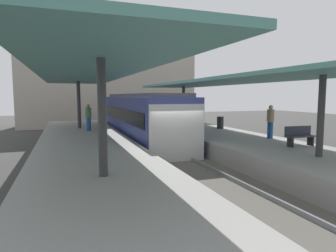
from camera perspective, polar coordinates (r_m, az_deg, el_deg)
The scene contains 15 objects.
ground_plane at distance 14.01m, azimuth 0.76°, elevation -7.17°, with size 80.00×80.00×0.00m, color #383835.
platform_left at distance 13.10m, azimuth -15.11°, elevation -6.05°, with size 4.40×28.00×1.00m, color gray.
platform_right at distance 15.62m, azimuth 13.99°, elevation -4.12°, with size 4.40×28.00×1.00m, color gray.
track_ballast at distance 13.98m, azimuth 0.76°, elevation -6.77°, with size 3.20×28.00×0.20m, color #59544C.
rail_near_side at distance 13.72m, azimuth -2.07°, elevation -6.30°, with size 0.08×28.00×0.14m, color slate.
rail_far_side at distance 14.21m, azimuth 3.50°, elevation -5.88°, with size 0.08×28.00×0.14m, color slate.
commuter_train at distance 19.31m, azimuth -5.31°, elevation 1.59°, with size 2.78×13.20×3.10m.
canopy_left at distance 14.26m, azimuth -15.96°, elevation 9.77°, with size 4.18×21.00×3.31m.
canopy_right at distance 16.59m, azimuth 11.58°, elevation 8.43°, with size 4.18×21.00×3.05m.
platform_bench at distance 13.88m, azimuth 24.26°, elevation -1.67°, with size 1.40×0.41×0.86m.
platform_sign at distance 17.36m, azimuth 3.93°, elevation 4.08°, with size 0.90×0.08×2.21m.
litter_bin at distance 19.72m, azimuth 10.16°, elevation 0.66°, with size 0.44×0.44×0.80m, color #2D2D30.
passenger_near_bench at distance 15.83m, azimuth 19.33°, elevation 0.91°, with size 0.36×0.36×1.70m.
passenger_mid_platform at distance 18.71m, azimuth -15.22°, elevation 1.68°, with size 0.36×0.36×1.66m.
station_building_backdrop at distance 33.21m, azimuth -11.56°, elevation 9.79°, with size 18.00×6.00×11.00m, color #A89E8E.
Camera 1 is at (-4.75, -12.79, 3.16)m, focal length 31.28 mm.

